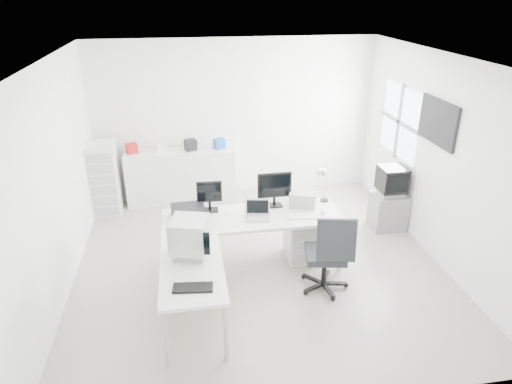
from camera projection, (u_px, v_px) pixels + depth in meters
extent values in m
cube|color=beige|center=(258.00, 262.00, 6.47)|extent=(5.00, 5.00, 0.01)
cube|color=white|center=(259.00, 59.00, 5.31)|extent=(5.00, 5.00, 0.01)
cube|color=white|center=(235.00, 119.00, 8.14)|extent=(5.00, 0.02, 2.80)
cube|color=white|center=(55.00, 183.00, 5.53)|extent=(0.02, 5.00, 2.80)
cube|color=white|center=(438.00, 159.00, 6.26)|extent=(0.02, 5.00, 2.80)
cube|color=white|center=(300.00, 239.00, 6.47)|extent=(0.40, 0.50, 0.60)
cube|color=black|center=(188.00, 212.00, 6.07)|extent=(0.46, 0.37, 0.16)
cube|color=white|center=(302.00, 217.00, 6.09)|extent=(0.43, 0.19, 0.02)
sphere|color=white|center=(323.00, 212.00, 6.18)|extent=(0.06, 0.06, 0.06)
cube|color=#A1A1A1|center=(303.00, 198.00, 6.40)|extent=(0.44, 0.41, 0.21)
cube|color=black|center=(193.00, 288.00, 4.66)|extent=(0.43, 0.21, 0.03)
cube|color=gray|center=(388.00, 211.00, 7.29)|extent=(0.53, 0.43, 0.58)
cube|color=white|center=(181.00, 176.00, 8.14)|extent=(1.91, 0.48, 0.95)
cube|color=#A9181B|center=(132.00, 148.00, 7.79)|extent=(0.22, 0.21, 0.17)
cube|color=white|center=(161.00, 148.00, 7.87)|extent=(0.14, 0.13, 0.14)
cube|color=black|center=(191.00, 145.00, 7.93)|extent=(0.23, 0.22, 0.19)
cube|color=#194EB5|center=(219.00, 144.00, 8.01)|extent=(0.22, 0.21, 0.17)
cylinder|color=white|center=(114.00, 147.00, 7.77)|extent=(0.07, 0.07, 0.22)
cube|color=white|center=(105.00, 178.00, 7.67)|extent=(0.43, 0.51, 1.23)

